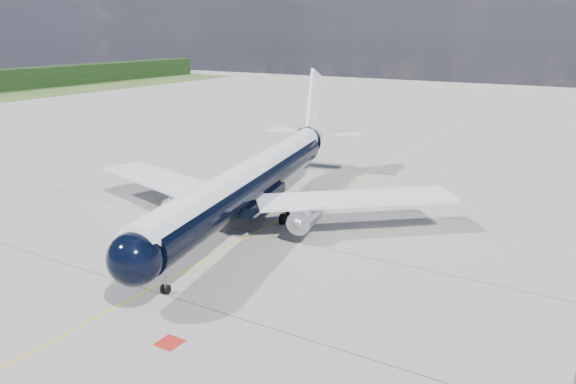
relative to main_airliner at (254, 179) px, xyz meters
The scene contains 4 objects.
ground 17.38m from the main_airliner, 81.80° to the left, with size 320.00×320.00×0.00m, color gray.
taxiway_centerline 12.69m from the main_airliner, 78.34° to the left, with size 0.16×160.00×0.01m, color yellow.
red_marking 25.56m from the main_airliner, 68.56° to the right, with size 1.60×1.60×0.01m, color maroon.
main_airliner is the anchor object (origin of this frame).
Camera 1 is at (30.24, -33.91, 19.75)m, focal length 35.00 mm.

